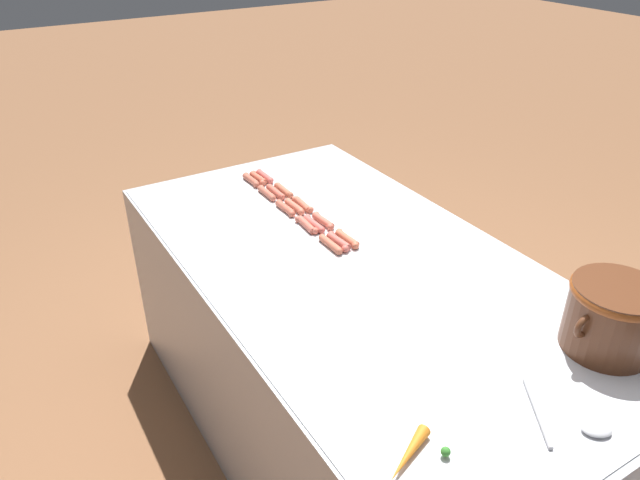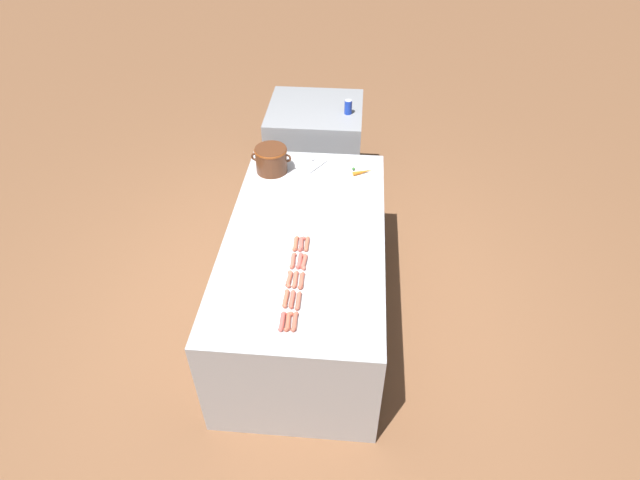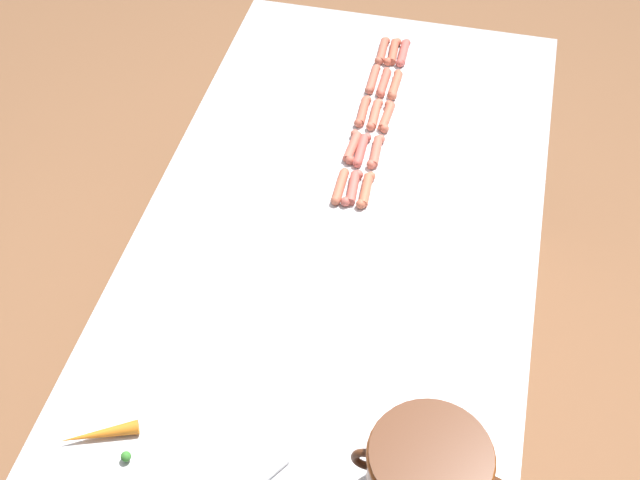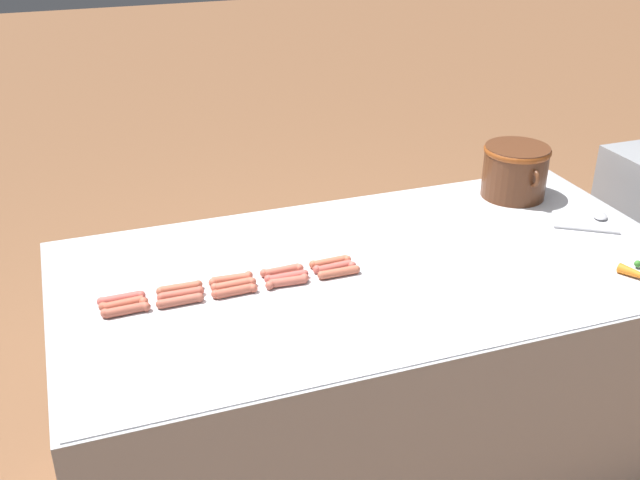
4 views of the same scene
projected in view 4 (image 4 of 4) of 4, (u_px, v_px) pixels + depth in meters
ground_plane at (369, 461)px, 2.76m from camera, size 20.00×20.00×0.00m
griddle_counter at (372, 370)px, 2.58m from camera, size 1.06×2.01×0.82m
hot_dog_0 at (121, 298)px, 2.18m from camera, size 0.03×0.14×0.03m
hot_dog_1 at (180, 288)px, 2.23m from camera, size 0.03×0.14×0.03m
hot_dog_2 at (231, 279)px, 2.28m from camera, size 0.03×0.14×0.03m
hot_dog_3 at (282, 271)px, 2.33m from camera, size 0.03×0.14×0.03m
hot_dog_4 at (330, 262)px, 2.38m from camera, size 0.03×0.14×0.03m
hot_dog_5 at (123, 304)px, 2.15m from camera, size 0.03×0.14×0.03m
hot_dog_6 at (181, 294)px, 2.20m from camera, size 0.03×0.14×0.03m
hot_dog_7 at (234, 285)px, 2.25m from camera, size 0.03×0.14×0.03m
hot_dog_8 at (286, 276)px, 2.30m from camera, size 0.03×0.14×0.03m
hot_dog_9 at (334, 267)px, 2.35m from camera, size 0.04×0.14×0.03m
hot_dog_10 at (126, 310)px, 2.12m from camera, size 0.03×0.14×0.03m
hot_dog_11 at (180, 301)px, 2.17m from camera, size 0.03×0.14×0.03m
hot_dog_12 at (235, 291)px, 2.22m from camera, size 0.03×0.14×0.03m
hot_dog_13 at (287, 282)px, 2.27m from camera, size 0.03×0.14×0.03m
hot_dog_14 at (339, 272)px, 2.32m from camera, size 0.03×0.14×0.03m
bean_pot at (515, 169)px, 2.83m from camera, size 0.31×0.25×0.20m
serving_spoon at (596, 220)px, 2.66m from camera, size 0.18×0.25×0.02m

